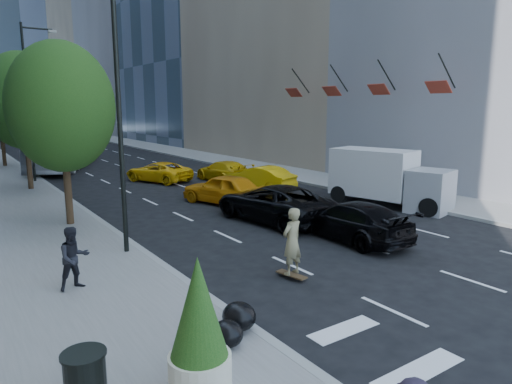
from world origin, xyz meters
TOP-DOWN VIEW (x-y plane):
  - ground at (0.00, 0.00)m, footprint 160.00×160.00m
  - sidewalk_right at (10.00, 30.00)m, footprint 4.00×120.00m
  - tower_right_far at (22.00, 98.00)m, footprint 20.00×24.00m
  - lamp_near at (-6.32, 4.00)m, footprint 2.13×0.22m
  - lamp_far at (-6.32, 22.00)m, footprint 2.13×0.22m
  - tree_near at (-7.20, 9.00)m, footprint 4.20×4.20m
  - tree_mid at (-7.20, 19.00)m, footprint 4.50×4.50m
  - traffic_signal at (-6.40, 40.00)m, footprint 2.48×0.53m
  - facade_flags at (10.64, 10.00)m, footprint 1.85×13.30m
  - skateboarder at (-3.20, -0.86)m, footprint 0.81×0.61m
  - black_sedan_lincoln at (0.50, 5.00)m, footprint 3.34×6.12m
  - black_sedan_mercedes at (1.20, 1.00)m, footprint 2.17×5.13m
  - taxi_a at (0.50, 9.35)m, footprint 3.28×4.98m
  - taxi_b at (4.20, 11.39)m, footprint 2.84×4.79m
  - taxi_c at (0.50, 18.00)m, footprint 3.90×5.25m
  - taxi_d at (4.13, 15.50)m, footprint 2.10×4.90m
  - city_bus at (-3.24, 28.53)m, footprint 7.75×12.53m
  - box_truck at (7.14, 4.26)m, footprint 3.48×6.26m
  - pedestrian_a at (-8.72, 1.60)m, footprint 0.92×0.76m
  - trash_can at (-9.82, -3.79)m, footprint 0.66×0.66m
  - planter_shrub at (-8.18, -4.61)m, footprint 1.06×1.06m
  - garbage_bags at (-6.54, -3.05)m, footprint 1.26×1.22m

SIDE VIEW (x-z plane):
  - ground at x=0.00m, z-range 0.00..0.00m
  - sidewalk_right at x=10.00m, z-range 0.00..0.15m
  - garbage_bags at x=-6.54m, z-range 0.13..0.76m
  - trash_can at x=-9.82m, z-range 0.15..1.14m
  - taxi_c at x=0.50m, z-range 0.00..1.33m
  - taxi_d at x=4.13m, z-range 0.00..1.41m
  - black_sedan_mercedes at x=1.20m, z-range 0.00..1.48m
  - taxi_b at x=4.20m, z-range 0.00..1.49m
  - taxi_a at x=0.50m, z-range 0.00..1.58m
  - black_sedan_lincoln at x=0.50m, z-range 0.00..1.63m
  - skateboarder at x=-3.20m, z-range 0.00..2.00m
  - pedestrian_a at x=-8.72m, z-range 0.15..1.87m
  - planter_shrub at x=-8.18m, z-range 0.09..2.63m
  - box_truck at x=7.14m, z-range 0.02..2.86m
  - city_bus at x=-3.24m, z-range 0.00..3.46m
  - traffic_signal at x=-6.40m, z-range 1.63..6.83m
  - tree_near at x=-7.20m, z-range 1.24..8.70m
  - tree_mid at x=-7.20m, z-range 1.32..9.31m
  - lamp_near at x=-6.32m, z-range 0.81..10.81m
  - lamp_far at x=-6.32m, z-range 0.81..10.81m
  - facade_flags at x=10.64m, z-range 5.16..7.21m
  - tower_right_far at x=22.00m, z-range 0.00..50.00m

